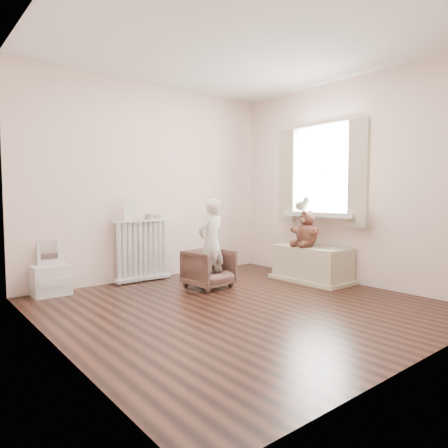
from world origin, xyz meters
TOP-DOWN VIEW (x-y plane):
  - floor at (0.00, 0.00)m, footprint 3.60×3.60m
  - ceiling at (0.00, 0.00)m, footprint 3.60×3.60m
  - back_wall at (0.00, 1.80)m, footprint 3.60×0.02m
  - front_wall at (0.00, -1.80)m, footprint 3.60×0.02m
  - left_wall at (-1.80, 0.00)m, footprint 0.02×3.60m
  - right_wall at (1.80, 0.00)m, footprint 0.02×3.60m
  - window at (1.76, 0.30)m, footprint 0.03×0.90m
  - window_sill at (1.67, 0.30)m, footprint 0.22×1.10m
  - curtain_left at (1.65, -0.27)m, footprint 0.06×0.26m
  - curtain_right at (1.65, 0.87)m, footprint 0.06×0.26m
  - radiator at (-0.22, 1.68)m, footprint 0.77×0.15m
  - paper_doll at (-0.39, 1.68)m, footprint 0.17×0.01m
  - tin_a at (-0.12, 1.68)m, footprint 0.11×0.11m
  - tin_b at (0.00, 1.68)m, footprint 0.10×0.10m
  - toy_vanity at (-1.38, 1.65)m, footprint 0.39×0.28m
  - armchair at (0.23, 0.84)m, footprint 0.56×0.57m
  - child at (0.23, 0.79)m, footprint 0.41×0.30m
  - toy_bench at (1.52, 0.30)m, footprint 0.51×0.96m
  - teddy_bear at (1.46, 0.35)m, footprint 0.38×0.30m
  - plush_cat at (1.66, 0.60)m, footprint 0.21×0.28m

SIDE VIEW (x-z plane):
  - floor at x=0.00m, z-range -0.01..0.01m
  - toy_bench at x=1.52m, z-range -0.03..0.43m
  - armchair at x=0.23m, z-range 0.00..0.47m
  - toy_vanity at x=-1.38m, z-range -0.03..0.58m
  - radiator at x=-0.22m, z-range -0.01..0.79m
  - child at x=0.23m, z-range 0.02..1.08m
  - teddy_bear at x=1.46m, z-range 0.44..0.90m
  - tin_b at x=0.00m, z-range 0.81..0.86m
  - tin_a at x=-0.12m, z-range 0.81..0.87m
  - window_sill at x=1.67m, z-range 0.84..0.90m
  - paper_doll at x=-0.39m, z-range 0.81..1.09m
  - plush_cat at x=1.66m, z-range 0.90..1.10m
  - back_wall at x=0.00m, z-range 0.00..2.60m
  - front_wall at x=0.00m, z-range 0.00..2.60m
  - left_wall at x=-1.80m, z-range 0.00..2.60m
  - right_wall at x=1.80m, z-range 0.00..2.60m
  - curtain_left at x=1.65m, z-range 0.74..2.04m
  - curtain_right at x=1.65m, z-range 0.74..2.04m
  - window at x=1.76m, z-range 0.90..2.00m
  - ceiling at x=0.00m, z-range 2.60..2.60m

